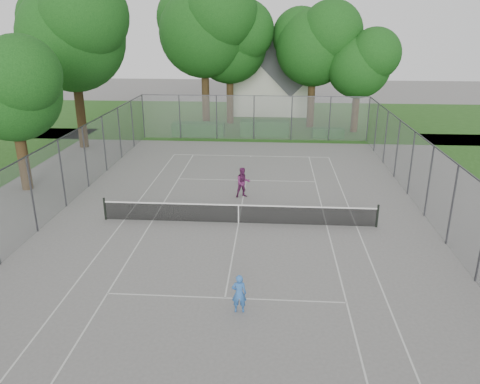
# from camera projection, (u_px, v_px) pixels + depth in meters

# --- Properties ---
(ground) EXTENTS (120.00, 120.00, 0.00)m
(ground) POSITION_uv_depth(u_px,v_px,m) (239.00, 223.00, 22.00)
(ground) COLOR slate
(ground) RESTS_ON ground
(grass_far) EXTENTS (60.00, 20.00, 0.00)m
(grass_far) POSITION_uv_depth(u_px,v_px,m) (258.00, 118.00, 46.39)
(grass_far) COLOR #1F4814
(grass_far) RESTS_ON ground
(court_markings) EXTENTS (11.03, 23.83, 0.01)m
(court_markings) POSITION_uv_depth(u_px,v_px,m) (239.00, 223.00, 22.00)
(court_markings) COLOR beige
(court_markings) RESTS_ON ground
(tennis_net) EXTENTS (12.87, 0.10, 1.10)m
(tennis_net) POSITION_uv_depth(u_px,v_px,m) (239.00, 213.00, 21.83)
(tennis_net) COLOR black
(tennis_net) RESTS_ON ground
(perimeter_fence) EXTENTS (18.08, 34.08, 3.52)m
(perimeter_fence) POSITION_uv_depth(u_px,v_px,m) (238.00, 187.00, 21.39)
(perimeter_fence) COLOR #38383D
(perimeter_fence) RESTS_ON ground
(tree_far_left) EXTENTS (8.89, 8.12, 12.78)m
(tree_far_left) POSITION_uv_depth(u_px,v_px,m) (205.00, 24.00, 39.92)
(tree_far_left) COLOR #312212
(tree_far_left) RESTS_ON ground
(tree_far_midleft) EXTENTS (7.59, 6.93, 10.91)m
(tree_far_midleft) POSITION_uv_depth(u_px,v_px,m) (231.00, 40.00, 41.52)
(tree_far_midleft) COLOR #312212
(tree_far_midleft) RESTS_ON ground
(tree_far_midright) EXTENTS (7.51, 6.86, 10.80)m
(tree_far_midright) POSITION_uv_depth(u_px,v_px,m) (315.00, 41.00, 39.98)
(tree_far_midright) COLOR #312212
(tree_far_midright) RESTS_ON ground
(tree_far_right) EXTENTS (6.02, 5.50, 8.66)m
(tree_far_right) POSITION_uv_depth(u_px,v_px,m) (360.00, 61.00, 38.55)
(tree_far_right) COLOR #312212
(tree_far_right) RESTS_ON ground
(tree_side_back) EXTENTS (8.59, 7.85, 12.36)m
(tree_side_back) POSITION_uv_depth(u_px,v_px,m) (72.00, 29.00, 32.71)
(tree_side_back) COLOR #312212
(tree_side_back) RESTS_ON ground
(tree_side_front) EXTENTS (5.86, 5.35, 8.43)m
(tree_side_front) POSITION_uv_depth(u_px,v_px,m) (12.00, 85.00, 24.56)
(tree_side_front) COLOR #312212
(tree_side_front) RESTS_ON ground
(hedge_left) EXTENTS (4.32, 1.30, 1.08)m
(hedge_left) POSITION_uv_depth(u_px,v_px,m) (198.00, 129.00, 39.06)
(hedge_left) COLOR #164517
(hedge_left) RESTS_ON ground
(hedge_mid) EXTENTS (4.01, 1.15, 1.26)m
(hedge_mid) POSITION_uv_depth(u_px,v_px,m) (265.00, 128.00, 38.90)
(hedge_mid) COLOR #164517
(hedge_mid) RESTS_ON ground
(hedge_right) EXTENTS (2.56, 0.94, 0.77)m
(hedge_right) POSITION_uv_depth(u_px,v_px,m) (328.00, 133.00, 38.47)
(hedge_right) COLOR #164517
(hedge_right) RESTS_ON ground
(house) EXTENTS (7.85, 6.08, 9.77)m
(house) POSITION_uv_depth(u_px,v_px,m) (271.00, 74.00, 48.28)
(house) COLOR beige
(house) RESTS_ON ground
(girl_player) EXTENTS (0.51, 0.35, 1.34)m
(girl_player) POSITION_uv_depth(u_px,v_px,m) (239.00, 293.00, 15.04)
(girl_player) COLOR #336DC0
(girl_player) RESTS_ON ground
(woman_player) EXTENTS (0.95, 0.84, 1.64)m
(woman_player) POSITION_uv_depth(u_px,v_px,m) (243.00, 182.00, 25.07)
(woman_player) COLOR #612051
(woman_player) RESTS_ON ground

